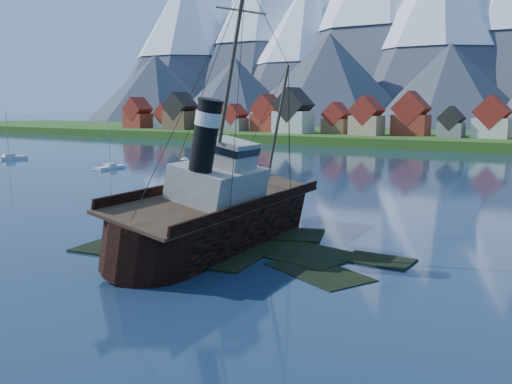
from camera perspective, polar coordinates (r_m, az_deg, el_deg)
The scene contains 9 objects.
ground at distance 55.16m, azimuth -4.61°, elevation -5.83°, with size 1400.00×1400.00×0.00m, color #182A44.
shoal at distance 55.94m, azimuth -1.81°, elevation -5.96°, with size 31.71×21.24×1.14m.
shore_bank at distance 215.51m, azimuth 23.66°, elevation 4.37°, with size 600.00×80.00×3.20m, color #1D4614.
seawall at distance 178.12m, azimuth 21.78°, elevation 3.70°, with size 600.00×2.50×2.00m, color #3F3D38.
town at distance 205.52m, azimuth 13.82°, elevation 7.18°, with size 250.96×16.69×17.30m.
tugboat_wreck at distance 57.81m, azimuth -2.93°, elevation -1.77°, with size 7.75×33.40×26.47m.
sailboat_a at distance 127.21m, azimuth -14.36°, elevation 2.35°, with size 2.74×8.29×9.94m.
sailboat_b at distance 157.06m, azimuth -23.48°, elevation 3.10°, with size 4.04×8.98×12.63m.
sailboat_c at distance 146.04m, azimuth -5.71°, elevation 3.40°, with size 5.44×9.14×11.55m.
Camera 1 is at (32.09, -42.66, 13.90)m, focal length 40.00 mm.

